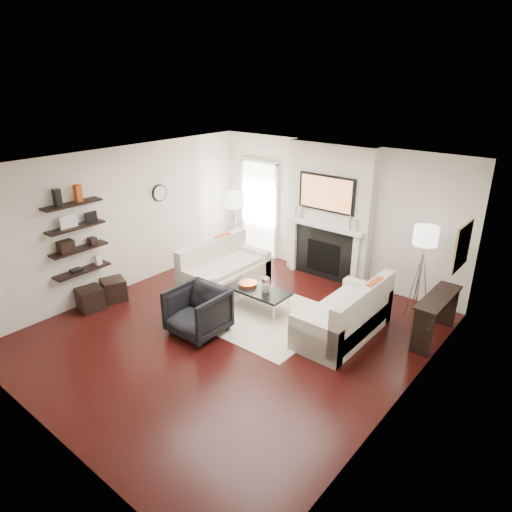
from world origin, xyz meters
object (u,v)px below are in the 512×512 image
Objects in this scene: armchair at (198,309)px; ottoman_near at (114,290)px; lamp_right_shade at (426,236)px; coffee_table at (259,290)px; loveseat_right_base at (342,323)px; lamp_left_shade at (234,200)px; loveseat_left_base at (226,278)px.

armchair reaches higher than ottoman_near.
lamp_right_shade is (2.47, 2.82, 1.03)m from armchair.
loveseat_right_base is at bearing 8.87° from coffee_table.
armchair is 2.10× the size of ottoman_near.
lamp_right_shade is at bearing 36.96° from coffee_table.
coffee_table is 2.75× the size of lamp_left_shade.
loveseat_right_base is 4.50× the size of lamp_left_shade.
lamp_right_shade is (3.90, 0.33, 0.00)m from lamp_left_shade.
coffee_table is 1.31× the size of armchair.
coffee_table is at bearing -15.53° from loveseat_left_base.
armchair reaches higher than coffee_table.
lamp_left_shade is at bearing 76.94° from ottoman_near.
lamp_left_shade is (-3.25, 1.07, 1.24)m from loveseat_right_base.
armchair is at bearing -142.16° from loveseat_right_base.
lamp_right_shade is 5.57m from ottoman_near.
lamp_left_shade is at bearing 122.80° from loveseat_left_base.
loveseat_left_base is at bearing -157.56° from lamp_right_shade.
lamp_right_shade is at bearing 65.07° from loveseat_right_base.
loveseat_right_base is 1.64× the size of coffee_table.
coffee_table reaches higher than ottoman_near.
loveseat_left_base is at bearing 116.76° from armchair.
armchair is 3.05m from lamp_left_shade.
loveseat_left_base and loveseat_right_base have the same top height.
loveseat_left_base is 4.50× the size of lamp_left_shade.
ottoman_near is (-2.05, -0.18, -0.22)m from armchair.
ottoman_near is at bearing -103.06° from lamp_left_shade.
loveseat_left_base is 1.68m from armchair.
loveseat_right_base is 4.50× the size of ottoman_near.
ottoman_near is at bearing -127.46° from loveseat_left_base.
lamp_right_shade is at bearing 47.80° from armchair.
coffee_table is 2.75× the size of lamp_right_shade.
ottoman_near is (-2.34, -1.36, -0.20)m from coffee_table.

